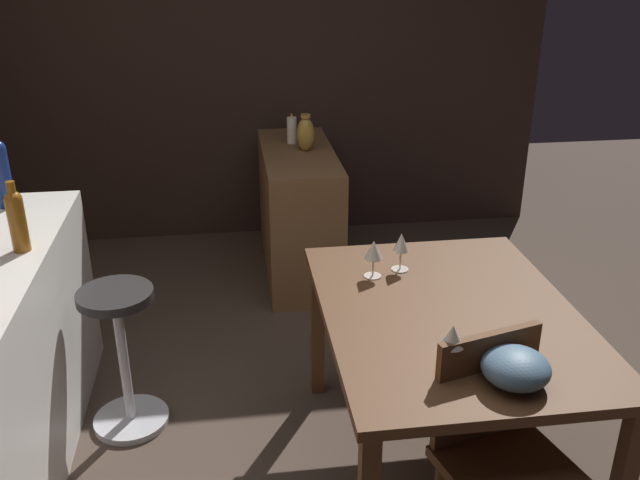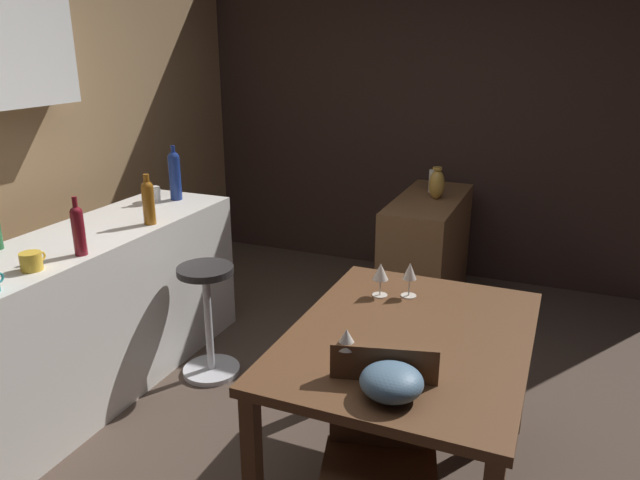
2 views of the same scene
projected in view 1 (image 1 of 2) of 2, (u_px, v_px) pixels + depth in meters
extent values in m
plane|color=#47382D|center=(330.00, 455.00, 2.95)|extent=(9.00, 9.00, 0.00)
cube|color=#33231E|center=(231.00, 53.00, 4.70)|extent=(0.10, 4.40, 2.60)
cube|color=#56351E|center=(450.00, 315.00, 2.60)|extent=(1.28, 0.95, 0.04)
cube|color=#56351E|center=(317.00, 328.00, 3.23)|extent=(0.06, 0.06, 0.70)
cube|color=#56351E|center=(491.00, 315.00, 3.34)|extent=(0.06, 0.06, 0.70)
cube|color=brown|center=(299.00, 212.00, 4.42)|extent=(1.10, 0.44, 0.82)
cube|color=#56351E|center=(512.00, 473.00, 2.21)|extent=(0.49, 0.49, 0.04)
cube|color=#56351E|center=(485.00, 388.00, 2.28)|extent=(0.13, 0.38, 0.42)
cylinder|color=#262323|center=(115.00, 296.00, 2.89)|extent=(0.32, 0.32, 0.04)
cylinder|color=silver|center=(124.00, 361.00, 3.02)|extent=(0.04, 0.04, 0.63)
cylinder|color=silver|center=(132.00, 419.00, 3.14)|extent=(0.34, 0.34, 0.03)
cylinder|color=silver|center=(373.00, 276.00, 2.86)|extent=(0.07, 0.07, 0.00)
cylinder|color=silver|center=(373.00, 267.00, 2.84)|extent=(0.01, 0.01, 0.08)
cone|color=silver|center=(373.00, 250.00, 2.81)|extent=(0.07, 0.07, 0.08)
cylinder|color=silver|center=(400.00, 269.00, 2.91)|extent=(0.07, 0.07, 0.00)
cylinder|color=silver|center=(400.00, 260.00, 2.90)|extent=(0.01, 0.01, 0.08)
cone|color=silver|center=(401.00, 242.00, 2.86)|extent=(0.06, 0.06, 0.08)
cylinder|color=silver|center=(449.00, 374.00, 2.21)|extent=(0.06, 0.06, 0.00)
cylinder|color=silver|center=(450.00, 360.00, 2.19)|extent=(0.01, 0.01, 0.11)
cone|color=silver|center=(453.00, 336.00, 2.16)|extent=(0.08, 0.08, 0.07)
ellipsoid|color=slate|center=(516.00, 368.00, 2.15)|extent=(0.22, 0.22, 0.11)
cylinder|color=navy|center=(2.00, 178.00, 3.09)|extent=(0.08, 0.08, 0.27)
cylinder|color=#8C5114|center=(18.00, 225.00, 2.67)|extent=(0.07, 0.07, 0.21)
sphere|color=#8C5114|center=(13.00, 200.00, 2.62)|extent=(0.07, 0.07, 0.07)
cylinder|color=#8C5114|center=(11.00, 188.00, 2.61)|extent=(0.03, 0.03, 0.05)
cylinder|color=white|center=(292.00, 130.00, 4.38)|extent=(0.06, 0.06, 0.17)
ellipsoid|color=yellow|center=(292.00, 116.00, 4.34)|extent=(0.01, 0.01, 0.03)
ellipsoid|color=#B78C38|center=(306.00, 134.00, 4.21)|extent=(0.11, 0.11, 0.21)
cylinder|color=#B78C38|center=(306.00, 116.00, 4.17)|extent=(0.06, 0.06, 0.02)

